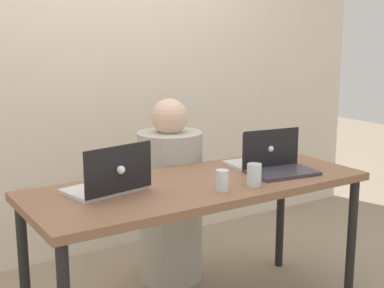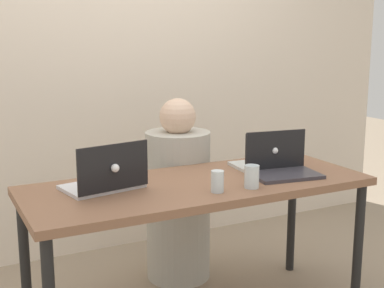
{
  "view_description": "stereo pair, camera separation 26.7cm",
  "coord_description": "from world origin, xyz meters",
  "px_view_note": "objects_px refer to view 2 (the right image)",
  "views": [
    {
      "loc": [
        -1.41,
        -2.14,
        1.47
      ],
      "look_at": [
        0.0,
        0.07,
        0.93
      ],
      "focal_mm": 50.0,
      "sensor_mm": 36.0,
      "label": 1
    },
    {
      "loc": [
        -1.18,
        -2.27,
        1.47
      ],
      "look_at": [
        0.0,
        0.07,
        0.93
      ],
      "focal_mm": 50.0,
      "sensor_mm": 36.0,
      "label": 2
    }
  ],
  "objects_px": {
    "laptop_front_right": "(282,166)",
    "laptop_back_left": "(106,180)",
    "laptop_back_right": "(266,160)",
    "person_at_center": "(178,200)",
    "water_glass_right": "(252,178)",
    "water_glass_center": "(217,183)"
  },
  "relations": [
    {
      "from": "laptop_front_right",
      "to": "laptop_back_left",
      "type": "height_order",
      "value": "laptop_back_left"
    },
    {
      "from": "laptop_back_left",
      "to": "laptop_back_right",
      "type": "distance_m",
      "value": 0.92
    },
    {
      "from": "person_at_center",
      "to": "water_glass_right",
      "type": "distance_m",
      "value": 0.79
    },
    {
      "from": "laptop_back_left",
      "to": "laptop_front_right",
      "type": "bearing_deg",
      "value": 160.6
    },
    {
      "from": "laptop_back_right",
      "to": "laptop_front_right",
      "type": "bearing_deg",
      "value": 90.5
    },
    {
      "from": "laptop_back_left",
      "to": "water_glass_center",
      "type": "relative_size",
      "value": 3.9
    },
    {
      "from": "water_glass_right",
      "to": "laptop_back_left",
      "type": "bearing_deg",
      "value": 156.61
    },
    {
      "from": "water_glass_right",
      "to": "laptop_front_right",
      "type": "bearing_deg",
      "value": 25.88
    },
    {
      "from": "person_at_center",
      "to": "laptop_front_right",
      "type": "bearing_deg",
      "value": 106.15
    },
    {
      "from": "person_at_center",
      "to": "water_glass_right",
      "type": "bearing_deg",
      "value": 81.73
    },
    {
      "from": "laptop_back_left",
      "to": "water_glass_center",
      "type": "xyz_separation_m",
      "value": [
        0.45,
        -0.26,
        -0.01
      ]
    },
    {
      "from": "person_at_center",
      "to": "laptop_back_left",
      "type": "bearing_deg",
      "value": 26.06
    },
    {
      "from": "person_at_center",
      "to": "laptop_front_right",
      "type": "relative_size",
      "value": 2.99
    },
    {
      "from": "water_glass_center",
      "to": "laptop_back_left",
      "type": "bearing_deg",
      "value": 149.73
    },
    {
      "from": "water_glass_center",
      "to": "water_glass_right",
      "type": "height_order",
      "value": "water_glass_right"
    },
    {
      "from": "laptop_back_right",
      "to": "person_at_center",
      "type": "bearing_deg",
      "value": -48.4
    },
    {
      "from": "laptop_back_right",
      "to": "water_glass_center",
      "type": "bearing_deg",
      "value": 35.77
    },
    {
      "from": "laptop_back_left",
      "to": "laptop_back_right",
      "type": "bearing_deg",
      "value": 170.63
    },
    {
      "from": "laptop_front_right",
      "to": "water_glass_right",
      "type": "height_order",
      "value": "laptop_front_right"
    },
    {
      "from": "person_at_center",
      "to": "laptop_back_right",
      "type": "bearing_deg",
      "value": 115.11
    },
    {
      "from": "laptop_front_right",
      "to": "laptop_back_right",
      "type": "relative_size",
      "value": 1.06
    },
    {
      "from": "laptop_back_left",
      "to": "water_glass_center",
      "type": "distance_m",
      "value": 0.52
    }
  ]
}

